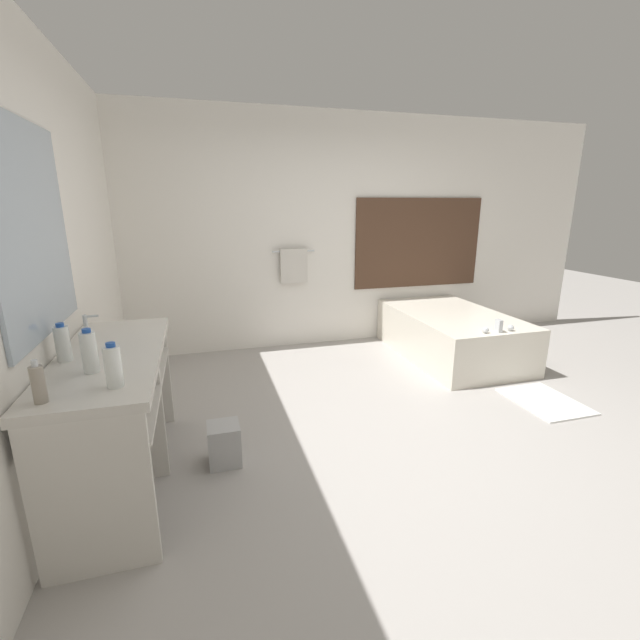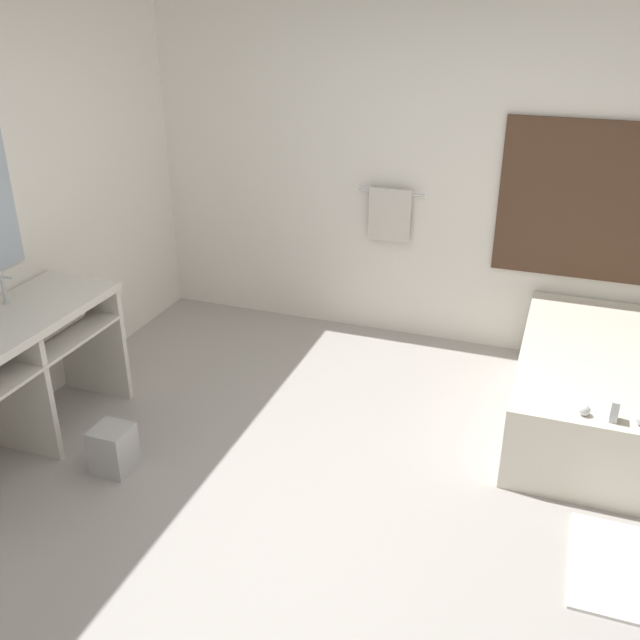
# 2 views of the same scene
# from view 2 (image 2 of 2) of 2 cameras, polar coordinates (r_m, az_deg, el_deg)

# --- Properties ---
(ground_plane) EXTENTS (16.00, 16.00, 0.00)m
(ground_plane) POSITION_cam_2_polar(r_m,az_deg,el_deg) (3.96, 1.15, -14.69)
(ground_plane) COLOR #A8A39E
(ground_plane) RESTS_ON ground
(wall_back_with_blinds) EXTENTS (7.40, 0.13, 2.70)m
(wall_back_with_blinds) POSITION_cam_2_polar(r_m,az_deg,el_deg) (5.33, 9.67, 11.89)
(wall_back_with_blinds) COLOR white
(wall_back_with_blinds) RESTS_ON ground_plane
(vanity_counter) EXTENTS (0.56, 1.49, 0.85)m
(vanity_counter) POSITION_cam_2_polar(r_m,az_deg,el_deg) (4.41, -23.43, -2.64)
(vanity_counter) COLOR silver
(vanity_counter) RESTS_ON ground_plane
(sink_faucet) EXTENTS (0.09, 0.04, 0.18)m
(sink_faucet) POSITION_cam_2_polar(r_m,az_deg,el_deg) (4.52, -23.93, 2.22)
(sink_faucet) COLOR silver
(sink_faucet) RESTS_ON vanity_counter
(bathtub) EXTENTS (1.05, 1.73, 0.62)m
(bathtub) POSITION_cam_2_polar(r_m,az_deg,el_deg) (4.79, 21.81, -4.98)
(bathtub) COLOR silver
(bathtub) RESTS_ON ground_plane
(waste_bin) EXTENTS (0.21, 0.21, 0.28)m
(waste_bin) POSITION_cam_2_polar(r_m,az_deg,el_deg) (4.30, -16.20, -9.87)
(waste_bin) COLOR #B2B2B2
(waste_bin) RESTS_ON ground_plane
(bath_mat) EXTENTS (0.51, 0.66, 0.02)m
(bath_mat) POSITION_cam_2_polar(r_m,az_deg,el_deg) (3.89, 23.26, -17.89)
(bath_mat) COLOR white
(bath_mat) RESTS_ON ground_plane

